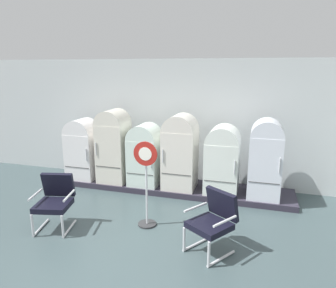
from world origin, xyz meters
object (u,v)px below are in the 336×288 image
object	(u,v)px
refrigerator_3	(180,150)
refrigerator_4	(222,158)
armchair_left	(55,199)
sign_stand	(146,188)
refrigerator_2	(145,153)
armchair_right	(214,219)
refrigerator_1	(114,144)
refrigerator_5	(265,156)
refrigerator_0	(83,147)

from	to	relation	value
refrigerator_3	refrigerator_4	size ratio (longest dim) A/B	1.14
armchair_left	sign_stand	distance (m)	1.55
refrigerator_2	armchair_right	bearing A→B (deg)	-48.04
refrigerator_3	sign_stand	bearing A→B (deg)	-96.63
armchair_left	refrigerator_3	bearing A→B (deg)	51.48
refrigerator_2	armchair_right	size ratio (longest dim) A/B	1.48
sign_stand	refrigerator_1	bearing A→B (deg)	130.79
refrigerator_3	refrigerator_4	distance (m)	0.90
refrigerator_4	armchair_left	xyz separation A→B (m)	(-2.54, -2.08, -0.35)
armchair_left	armchair_right	distance (m)	2.66
refrigerator_5	refrigerator_3	bearing A→B (deg)	-179.73
refrigerator_1	refrigerator_3	distance (m)	1.54
refrigerator_5	armchair_right	bearing A→B (deg)	-109.28
armchair_right	sign_stand	world-z (taller)	sign_stand
refrigerator_1	armchair_right	bearing A→B (deg)	-38.18
armchair_left	refrigerator_1	bearing A→B (deg)	87.13
refrigerator_0	sign_stand	xyz separation A→B (m)	(2.14, -1.55, -0.17)
refrigerator_4	armchair_right	world-z (taller)	refrigerator_4
refrigerator_4	refrigerator_5	size ratio (longest dim) A/B	0.89
refrigerator_2	refrigerator_5	bearing A→B (deg)	0.27
refrigerator_0	refrigerator_1	size ratio (longest dim) A/B	0.85
refrigerator_1	refrigerator_4	size ratio (longest dim) A/B	1.17
armchair_left	refrigerator_4	bearing A→B (deg)	39.39
armchair_left	sign_stand	world-z (taller)	sign_stand
refrigerator_0	refrigerator_1	bearing A→B (deg)	1.87
refrigerator_3	refrigerator_1	bearing A→B (deg)	-179.57
refrigerator_0	refrigerator_2	world-z (taller)	refrigerator_0
refrigerator_2	refrigerator_0	bearing A→B (deg)	-178.75
refrigerator_4	sign_stand	world-z (taller)	refrigerator_4
refrigerator_2	refrigerator_3	world-z (taller)	refrigerator_3
armchair_left	refrigerator_0	bearing A→B (deg)	108.50
refrigerator_0	refrigerator_4	world-z (taller)	refrigerator_4
refrigerator_0	refrigerator_3	size ratio (longest dim) A/B	0.88
refrigerator_1	armchair_left	xyz separation A→B (m)	(-0.10, -2.05, -0.48)
sign_stand	refrigerator_4	bearing A→B (deg)	56.07
refrigerator_2	refrigerator_4	bearing A→B (deg)	0.75
refrigerator_5	armchair_left	world-z (taller)	refrigerator_5
sign_stand	refrigerator_5	bearing A→B (deg)	39.72
refrigerator_1	refrigerator_4	bearing A→B (deg)	0.70
refrigerator_2	armchair_right	xyz separation A→B (m)	(1.82, -2.02, -0.32)
refrigerator_0	refrigerator_3	xyz separation A→B (m)	(2.32, 0.04, 0.11)
refrigerator_5	refrigerator_0	bearing A→B (deg)	-179.36
refrigerator_3	refrigerator_5	size ratio (longest dim) A/B	1.02
refrigerator_2	armchair_right	world-z (taller)	refrigerator_2
refrigerator_4	refrigerator_5	xyz separation A→B (m)	(0.84, -0.01, 0.10)
armchair_left	sign_stand	bearing A→B (deg)	18.25
refrigerator_3	refrigerator_5	xyz separation A→B (m)	(1.73, 0.01, -0.01)
sign_stand	refrigerator_2	bearing A→B (deg)	111.22
refrigerator_5	refrigerator_1	bearing A→B (deg)	-179.66
refrigerator_0	sign_stand	bearing A→B (deg)	-35.88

